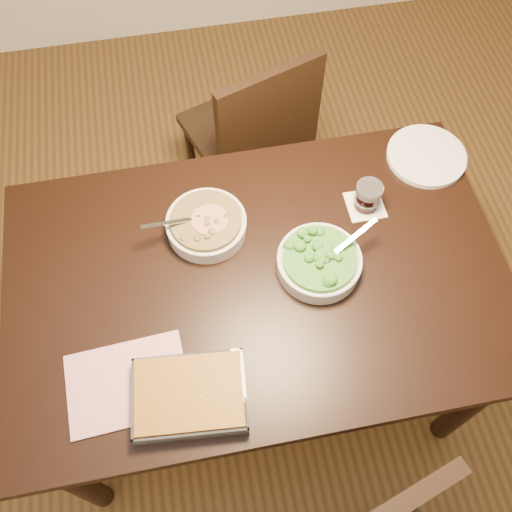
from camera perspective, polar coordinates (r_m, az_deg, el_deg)
The scene contains 10 objects.
ground at distance 2.28m, azimuth 0.11°, elevation -10.83°, with size 4.00×4.00×0.00m, color #442E13.
table at distance 1.67m, azimuth 0.15°, elevation -3.61°, with size 1.40×0.90×0.75m.
magazine_a at distance 1.50m, azimuth -12.75°, elevation -12.31°, with size 0.30×0.22×0.01m, color #BD3656.
coaster at distance 1.74m, azimuth 10.85°, elevation 5.02°, with size 0.11×0.11×0.00m, color white.
stew_bowl at distance 1.64m, azimuth -4.99°, elevation 3.20°, with size 0.26×0.23×0.09m.
broccoli_bowl at distance 1.58m, azimuth 6.33°, elevation -0.58°, with size 0.26×0.24×0.09m.
baking_dish at distance 1.45m, azimuth -6.67°, elevation -13.66°, with size 0.29×0.23×0.05m.
wine_tumbler at distance 1.70m, azimuth 11.11°, elevation 5.92°, with size 0.08×0.08×0.09m.
dinner_plate at distance 1.89m, azimuth 16.67°, elevation 9.56°, with size 0.25×0.25×0.02m, color silver.
chair_far at distance 2.24m, azimuth -0.19°, elevation 12.22°, with size 0.52×0.52×0.87m.
Camera 1 is at (-0.14, -0.72, 2.16)m, focal length 40.00 mm.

